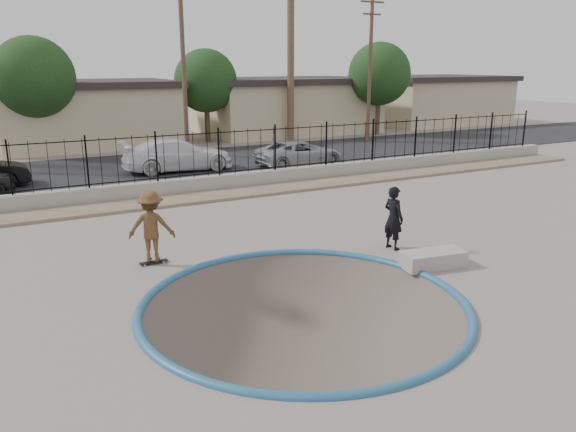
# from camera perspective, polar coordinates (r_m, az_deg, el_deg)

# --- Properties ---
(ground) EXTENTS (120.00, 120.00, 2.20)m
(ground) POSITION_cam_1_polar(r_m,az_deg,el_deg) (23.93, -13.91, 0.20)
(ground) COLOR slate
(ground) RESTS_ON ground
(bowl_pit) EXTENTS (6.84, 6.84, 1.80)m
(bowl_pit) POSITION_cam_1_polar(r_m,az_deg,el_deg) (12.02, 1.63, -9.04)
(bowl_pit) COLOR #52463F
(bowl_pit) RESTS_ON ground
(coping_ring) EXTENTS (7.04, 7.04, 0.20)m
(coping_ring) POSITION_cam_1_polar(r_m,az_deg,el_deg) (12.02, 1.63, -9.04)
(coping_ring) COLOR #285D84
(coping_ring) RESTS_ON ground
(rock_strip) EXTENTS (42.00, 1.60, 0.11)m
(rock_strip) POSITION_cam_1_polar(r_m,az_deg,el_deg) (21.02, -12.20, 1.49)
(rock_strip) COLOR #967E62
(rock_strip) RESTS_ON ground
(retaining_wall) EXTENTS (42.00, 0.45, 0.60)m
(retaining_wall) POSITION_cam_1_polar(r_m,az_deg,el_deg) (22.00, -13.03, 2.71)
(retaining_wall) COLOR gray
(retaining_wall) RESTS_ON ground
(fence) EXTENTS (40.00, 0.04, 1.80)m
(fence) POSITION_cam_1_polar(r_m,az_deg,el_deg) (21.78, -13.22, 5.79)
(fence) COLOR black
(fence) RESTS_ON retaining_wall
(street) EXTENTS (90.00, 8.00, 0.04)m
(street) POSITION_cam_1_polar(r_m,az_deg,el_deg) (28.47, -16.57, 4.70)
(street) COLOR black
(street) RESTS_ON ground
(house_center) EXTENTS (10.60, 8.60, 3.90)m
(house_center) POSITION_cam_1_polar(r_m,az_deg,el_deg) (37.52, -19.83, 9.88)
(house_center) COLOR #C4B28C
(house_center) RESTS_ON ground
(house_east) EXTENTS (12.60, 8.60, 3.90)m
(house_east) POSITION_cam_1_polar(r_m,az_deg,el_deg) (41.90, -0.24, 11.24)
(house_east) COLOR #C4B28C
(house_east) RESTS_ON ground
(house_east_far) EXTENTS (11.60, 8.60, 3.90)m
(house_east_far) POSITION_cam_1_polar(r_m,az_deg,el_deg) (49.96, 14.42, 11.43)
(house_east_far) COLOR #C4B28C
(house_east_far) RESTS_ON ground
(palm_right) EXTENTS (2.30, 2.30, 10.30)m
(palm_right) POSITION_cam_1_polar(r_m,az_deg,el_deg) (36.96, 0.28, 19.00)
(palm_right) COLOR brown
(palm_right) RESTS_ON ground
(utility_pole_mid) EXTENTS (1.70, 0.24, 9.50)m
(utility_pole_mid) POSITION_cam_1_polar(r_m,az_deg,el_deg) (30.98, -10.59, 15.07)
(utility_pole_mid) COLOR #473323
(utility_pole_mid) RESTS_ON ground
(utility_pole_right) EXTENTS (1.70, 0.24, 9.00)m
(utility_pole_right) POSITION_cam_1_polar(r_m,az_deg,el_deg) (36.47, 8.33, 14.77)
(utility_pole_right) COLOR #473323
(utility_pole_right) RESTS_ON ground
(street_tree_left) EXTENTS (4.32, 4.32, 6.36)m
(street_tree_left) POSITION_cam_1_polar(r_m,az_deg,el_deg) (33.61, -24.42, 12.69)
(street_tree_left) COLOR #473323
(street_tree_left) RESTS_ON ground
(street_tree_mid) EXTENTS (3.96, 3.96, 5.83)m
(street_tree_mid) POSITION_cam_1_polar(r_m,az_deg,el_deg) (36.69, -8.36, 13.42)
(street_tree_mid) COLOR #473323
(street_tree_mid) RESTS_ON ground
(street_tree_right) EXTENTS (4.32, 4.32, 6.36)m
(street_tree_right) POSITION_cam_1_polar(r_m,az_deg,el_deg) (40.67, 9.27, 14.05)
(street_tree_right) COLOR #473323
(street_tree_right) RESTS_ON ground
(skater) EXTENTS (1.33, 1.07, 1.80)m
(skater) POSITION_cam_1_polar(r_m,az_deg,el_deg) (14.48, -13.70, -1.39)
(skater) COLOR brown
(skater) RESTS_ON ground
(skateboard) EXTENTS (0.72, 0.18, 0.06)m
(skateboard) POSITION_cam_1_polar(r_m,az_deg,el_deg) (14.74, -13.49, -4.56)
(skateboard) COLOR black
(skateboard) RESTS_ON ground
(videographer) EXTENTS (0.52, 0.70, 1.75)m
(videographer) POSITION_cam_1_polar(r_m,az_deg,el_deg) (15.52, 10.67, -0.19)
(videographer) COLOR black
(videographer) RESTS_ON ground
(concrete_ledge) EXTENTS (1.69, 0.94, 0.40)m
(concrete_ledge) POSITION_cam_1_polar(r_m,az_deg,el_deg) (14.55, 14.50, -4.26)
(concrete_ledge) COLOR #9C968A
(concrete_ledge) RESTS_ON ground
(car_c) EXTENTS (5.24, 2.36, 1.49)m
(car_c) POSITION_cam_1_polar(r_m,az_deg,el_deg) (26.96, -11.11, 6.13)
(car_c) COLOR white
(car_c) RESTS_ON street
(car_d) EXTENTS (4.59, 2.32, 1.24)m
(car_d) POSITION_cam_1_polar(r_m,az_deg,el_deg) (27.71, 1.20, 6.39)
(car_d) COLOR #9CA0A5
(car_d) RESTS_ON street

